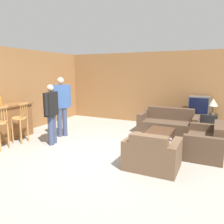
# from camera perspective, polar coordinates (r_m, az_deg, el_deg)

# --- Properties ---
(ground_plane) EXTENTS (24.00, 24.00, 0.00)m
(ground_plane) POSITION_cam_1_polar(r_m,az_deg,el_deg) (5.12, -3.05, -11.26)
(ground_plane) COLOR gray
(wall_back) EXTENTS (9.40, 0.08, 2.60)m
(wall_back) POSITION_cam_1_polar(r_m,az_deg,el_deg) (8.24, 9.50, 6.18)
(wall_back) COLOR olive
(wall_back) RESTS_ON ground_plane
(wall_left) EXTENTS (0.08, 8.73, 2.60)m
(wall_left) POSITION_cam_1_polar(r_m,az_deg,el_deg) (7.88, -19.64, 5.53)
(wall_left) COLOR olive
(wall_left) RESTS_ON ground_plane
(bar_chair_mid) EXTENTS (0.44, 0.44, 1.08)m
(bar_chair_mid) POSITION_cam_1_polar(r_m,az_deg,el_deg) (6.35, -22.90, -2.23)
(bar_chair_mid) COLOR #B77F42
(bar_chair_mid) RESTS_ON ground_plane
(couch_far) EXTENTS (1.77, 0.87, 0.77)m
(couch_far) POSITION_cam_1_polar(r_m,az_deg,el_deg) (7.04, 14.49, -3.16)
(couch_far) COLOR #4C3828
(couch_far) RESTS_ON ground_plane
(armchair_near) EXTENTS (1.03, 0.82, 0.75)m
(armchair_near) POSITION_cam_1_polar(r_m,az_deg,el_deg) (4.46, 10.37, -10.93)
(armchair_near) COLOR brown
(armchair_near) RESTS_ON ground_plane
(loveseat_right) EXTENTS (0.80, 1.39, 0.74)m
(loveseat_right) POSITION_cam_1_polar(r_m,az_deg,el_deg) (5.56, 23.41, -7.35)
(loveseat_right) COLOR #4C3828
(loveseat_right) RESTS_ON ground_plane
(coffee_table) EXTENTS (0.64, 0.97, 0.38)m
(coffee_table) POSITION_cam_1_polar(r_m,az_deg,el_deg) (5.86, 12.38, -5.25)
(coffee_table) COLOR #472D1E
(coffee_table) RESTS_ON ground_plane
(tv_unit) EXTENTS (1.15, 0.45, 0.56)m
(tv_unit) POSITION_cam_1_polar(r_m,az_deg,el_deg) (7.70, 21.48, -2.38)
(tv_unit) COLOR black
(tv_unit) RESTS_ON ground_plane
(tv) EXTENTS (0.64, 0.42, 0.56)m
(tv) POSITION_cam_1_polar(r_m,az_deg,el_deg) (7.60, 21.75, 1.73)
(tv) COLOR #4C4C4C
(tv) RESTS_ON tv_unit
(bottle) EXTENTS (0.06, 0.06, 0.29)m
(bottle) POSITION_cam_1_polar(r_m,az_deg,el_deg) (6.65, -27.10, 2.67)
(bottle) COLOR #B27A23
(bottle) RESTS_ON bar_counter
(table_lamp) EXTENTS (0.28, 0.28, 0.50)m
(table_lamp) POSITION_cam_1_polar(r_m,az_deg,el_deg) (7.57, 24.93, 2.20)
(table_lamp) COLOR brown
(table_lamp) RESTS_ON tv_unit
(person_by_window) EXTENTS (0.41, 0.47, 1.74)m
(person_by_window) POSITION_cam_1_polar(r_m,az_deg,el_deg) (6.53, -13.07, 2.21)
(person_by_window) COLOR #384260
(person_by_window) RESTS_ON ground_plane
(person_by_counter) EXTENTS (0.30, 0.59, 1.57)m
(person_by_counter) POSITION_cam_1_polar(r_m,az_deg,el_deg) (5.88, -15.56, 0.16)
(person_by_counter) COLOR #384260
(person_by_counter) RESTS_ON ground_plane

